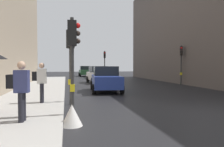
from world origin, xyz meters
name	(u,v)px	position (x,y,z in m)	size (l,w,h in m)	color
ground_plane	(210,112)	(0.00, 0.00, 0.00)	(120.00, 120.00, 0.00)	black
sidewalk_kerb	(35,95)	(-7.20, 6.00, 0.08)	(3.38, 40.00, 0.16)	#A8A5A0
traffic_light_near_right	(71,52)	(-5.19, 2.80, 2.44)	(0.45, 0.36, 3.53)	#2D2D2D
traffic_light_mid_street	(181,58)	(5.20, 11.35, 2.56)	(0.34, 0.45, 3.72)	#2D2D2D
traffic_light_far_median	(105,60)	(-0.34, 21.35, 2.61)	(0.24, 0.43, 3.79)	#2D2D2D
traffic_light_near_left	(73,49)	(-5.19, 0.09, 2.35)	(0.43, 0.25, 3.41)	#2D2D2D
car_white_compact	(98,75)	(-2.11, 15.13, 0.88)	(2.27, 4.33, 1.76)	silver
car_green_estate	(85,71)	(-2.23, 30.04, 0.88)	(2.05, 4.22, 1.76)	#2D6038
car_blue_van	(106,79)	(-2.70, 7.59, 0.88)	(2.26, 4.32, 1.76)	navy
pedestrian_with_grey_backpack	(20,87)	(-6.73, -0.59, 1.16)	(0.63, 0.37, 1.77)	black
pedestrian_with_black_backpack	(41,80)	(-6.52, 2.74, 1.16)	(0.61, 0.36, 1.77)	black
warning_sign_triangle	(72,115)	(-5.26, -0.81, 0.33)	(0.64, 0.64, 0.65)	silver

